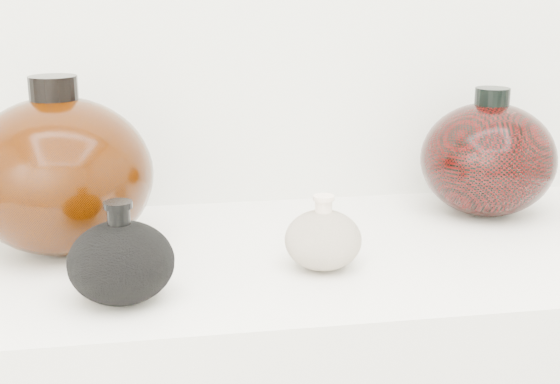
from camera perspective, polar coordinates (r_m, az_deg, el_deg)
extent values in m
cube|color=silver|center=(1.09, -0.56, -5.06)|extent=(1.20, 0.50, 0.03)
ellipsoid|color=black|center=(0.92, -11.54, -5.07)|extent=(0.16, 0.16, 0.10)
cylinder|color=black|center=(0.91, -11.72, -1.79)|extent=(0.03, 0.03, 0.03)
cylinder|color=black|center=(0.90, -11.77, -0.91)|extent=(0.04, 0.04, 0.01)
ellipsoid|color=#C4B39D|center=(1.01, 3.17, -3.52)|extent=(0.10, 0.10, 0.08)
cylinder|color=beige|center=(1.00, 3.21, -1.08)|extent=(0.02, 0.02, 0.02)
cylinder|color=beige|center=(0.99, 3.22, -0.43)|extent=(0.03, 0.03, 0.01)
ellipsoid|color=black|center=(1.10, -15.80, 1.17)|extent=(0.30, 0.30, 0.21)
cylinder|color=black|center=(1.08, -16.25, 7.10)|extent=(0.08, 0.08, 0.04)
ellipsoid|color=black|center=(1.27, 14.95, 2.32)|extent=(0.24, 0.24, 0.18)
cylinder|color=black|center=(1.26, 15.26, 6.60)|extent=(0.06, 0.06, 0.03)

